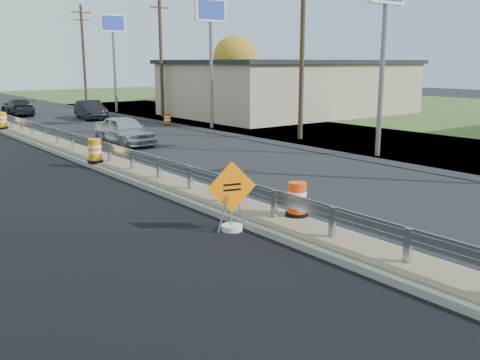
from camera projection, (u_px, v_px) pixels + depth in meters
ground at (228, 209)px, 15.31m from camera, size 140.00×140.00×0.00m
grass_verge_far at (466, 117)px, 40.92m from camera, size 40.00×120.00×0.03m
median at (110, 164)px, 21.47m from camera, size 1.60×55.00×0.23m
guardrail at (99, 146)px, 22.11m from camera, size 0.10×46.15×0.72m
retail_building_near at (291, 87)px, 42.82m from camera, size 18.50×12.50×4.27m
pylon_sign_south at (386, 5)px, 22.49m from camera, size 2.20×0.30×7.90m
pylon_sign_mid at (211, 22)px, 32.54m from camera, size 2.20×0.30×7.90m
pylon_sign_north at (113, 32)px, 43.37m from camera, size 2.20×0.30×7.90m
utility_pole_smid at (302, 46)px, 28.06m from camera, size 1.90×0.26×9.40m
utility_pole_nmid at (161, 51)px, 39.66m from camera, size 1.90×0.26×9.40m
utility_pole_north at (84, 53)px, 51.26m from camera, size 1.90×0.26×9.40m
tree_far_yellow at (235, 58)px, 56.12m from camera, size 4.62×4.62×6.86m
caution_sign at (232, 213)px, 13.23m from camera, size 1.24×0.53×1.76m
barrel_median_near at (297, 200)px, 13.75m from camera, size 0.60×0.60×0.87m
barrel_median_mid at (95, 151)px, 21.14m from camera, size 0.63×0.63×0.92m
barrel_median_far at (2, 121)px, 31.85m from camera, size 0.65×0.65×0.96m
barrel_shoulder_mid at (167, 119)px, 35.66m from camera, size 0.53×0.53×0.78m
barrel_shoulder_far at (94, 111)px, 41.53m from camera, size 0.60×0.60×0.87m
car_silver at (124, 130)px, 27.10m from camera, size 1.82×4.27×1.44m
car_dark_mid at (91, 110)px, 39.18m from camera, size 1.94×4.31×1.37m
car_dark_far at (18, 107)px, 41.80m from camera, size 2.22×4.71×1.33m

